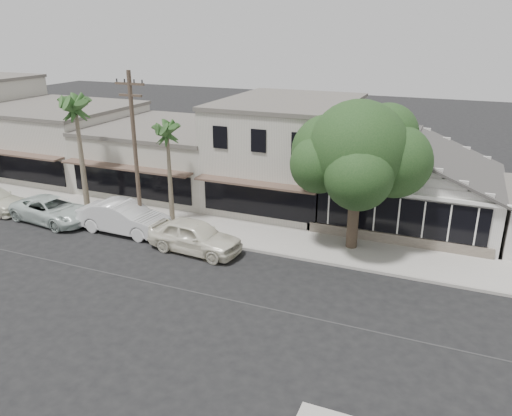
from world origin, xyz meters
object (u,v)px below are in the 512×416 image
at_px(shade_tree, 358,153).
at_px(car_0, 195,236).
at_px(car_1, 124,217).
at_px(car_2, 52,210).
at_px(utility_pole, 135,149).

bearing_deg(shade_tree, car_0, -153.92).
relative_size(car_1, shade_tree, 0.69).
bearing_deg(shade_tree, car_1, -166.80).
distance_m(car_1, car_2, 5.01).
xyz_separation_m(utility_pole, car_2, (-5.67, -0.99, -4.04)).
relative_size(utility_pole, car_2, 1.67).
bearing_deg(utility_pole, shade_tree, 10.78).
bearing_deg(utility_pole, car_1, -134.61).
height_order(utility_pole, car_2, utility_pole).
bearing_deg(shade_tree, car_2, -169.50).
distance_m(car_0, car_2, 10.01).
height_order(car_0, car_2, car_0).
distance_m(utility_pole, shade_tree, 12.01).
height_order(car_0, car_1, car_1).
bearing_deg(car_0, car_2, 92.12).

